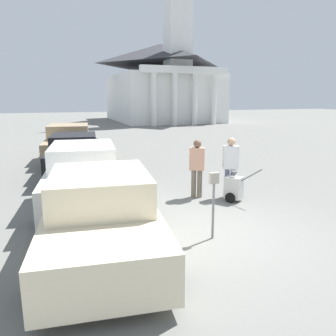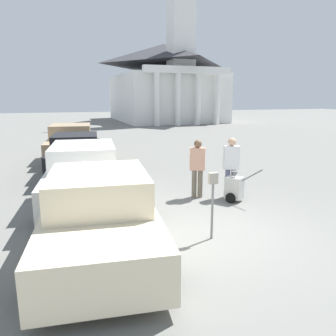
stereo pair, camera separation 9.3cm
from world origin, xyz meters
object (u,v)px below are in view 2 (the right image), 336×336
at_px(person_supervisor, 231,164).
at_px(parked_car_white, 85,175).
at_px(parking_meter, 213,193).
at_px(parked_car_cream, 100,213).
at_px(equipment_cart, 234,188).
at_px(parked_car_black, 77,155).
at_px(parked_car_tan, 72,143).
at_px(church, 165,76).
at_px(person_worker, 197,165).

bearing_deg(person_supervisor, parked_car_white, 3.73).
xyz_separation_m(parked_car_white, parking_meter, (2.18, -3.42, 0.22)).
bearing_deg(parked_car_cream, parked_car_white, 96.54).
bearing_deg(parking_meter, parked_car_white, 122.48).
relative_size(parked_car_white, equipment_cart, 5.42).
bearing_deg(parked_car_black, parked_car_tan, 96.57).
relative_size(parked_car_white, parked_car_tan, 1.04).
bearing_deg(parked_car_cream, church, 76.08).
relative_size(person_worker, equipment_cart, 1.66).
relative_size(parked_car_cream, parked_car_black, 1.03).
distance_m(parked_car_white, equipment_cart, 4.12).
height_order(parked_car_cream, parked_car_white, parked_car_white).
distance_m(parked_car_black, equipment_cart, 6.18).
bearing_deg(parking_meter, parked_car_tan, 102.19).
bearing_deg(parked_car_white, person_worker, -7.03).
xyz_separation_m(parked_car_cream, parked_car_black, (0.00, 6.56, 0.01)).
xyz_separation_m(parking_meter, equipment_cart, (1.68, 2.01, -0.57)).
distance_m(person_supervisor, equipment_cart, 0.70).
bearing_deg(parked_car_white, equipment_cart, -13.51).
relative_size(parked_car_black, person_supervisor, 2.81).
bearing_deg(person_worker, parked_car_white, 15.31).
distance_m(parked_car_black, church, 29.23).
bearing_deg(person_supervisor, parked_car_tan, -44.43).
relative_size(parked_car_white, person_worker, 3.27).
distance_m(parked_car_black, person_supervisor, 5.95).
bearing_deg(parked_car_black, equipment_cart, -44.82).
relative_size(parked_car_cream, parked_car_tan, 0.94).
height_order(parked_car_black, parking_meter, parked_car_black).
bearing_deg(parked_car_tan, parking_meter, -71.27).
height_order(parked_car_cream, parking_meter, parked_car_cream).
distance_m(person_worker, church, 31.97).
relative_size(person_supervisor, church, 0.07).
distance_m(parked_car_cream, parking_meter, 2.21).
bearing_deg(parked_car_black, person_supervisor, -41.91).
xyz_separation_m(parked_car_black, person_supervisor, (3.94, -4.45, 0.26)).
bearing_deg(parked_car_white, church, 74.11).
relative_size(person_worker, church, 0.07).
xyz_separation_m(parked_car_white, parked_car_black, (0.00, 3.41, -0.03)).
height_order(parked_car_cream, church, church).
bearing_deg(parked_car_white, parked_car_black, 96.52).
relative_size(parked_car_cream, person_supervisor, 2.88).
bearing_deg(church, person_worker, -106.83).
bearing_deg(equipment_cart, parking_meter, -165.15).
bearing_deg(parked_car_black, person_worker, -47.20).
bearing_deg(parked_car_black, parked_car_cream, -83.47).
bearing_deg(equipment_cart, parked_car_tan, 80.26).
distance_m(parked_car_tan, person_supervisor, 8.65).
xyz_separation_m(parked_car_black, parked_car_tan, (-0.00, 3.25, 0.02)).
bearing_deg(person_supervisor, parked_car_cream, 46.53).
xyz_separation_m(parked_car_tan, person_worker, (3.04, -7.39, 0.20)).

